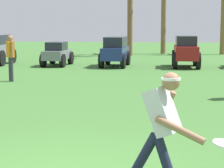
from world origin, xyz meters
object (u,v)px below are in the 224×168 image
at_px(parked_car_slot_c, 115,51).
at_px(parked_car_slot_d, 186,51).
at_px(parked_car_slot_b, 57,53).
at_px(palm_tree_right_of_centre, 224,3).
at_px(frisbee_in_flight, 224,144).
at_px(teammate_deep, 10,54).
at_px(frisbee_thrower, 162,126).

bearing_deg(parked_car_slot_c, parked_car_slot_d, 0.30).
xyz_separation_m(parked_car_slot_b, palm_tree_right_of_centre, (8.43, 8.50, 2.64)).
xyz_separation_m(frisbee_in_flight, parked_car_slot_d, (0.12, 15.25, 0.01)).
bearing_deg(parked_car_slot_c, teammate_deep, -117.04).
bearing_deg(teammate_deep, parked_car_slot_d, 42.97).
distance_m(parked_car_slot_b, parked_car_slot_d, 5.89).
bearing_deg(frisbee_in_flight, palm_tree_right_of_centre, 83.58).
distance_m(teammate_deep, parked_car_slot_b, 5.61).
xyz_separation_m(teammate_deep, parked_car_slot_d, (6.02, 5.61, -0.20)).
bearing_deg(parked_car_slot_d, parked_car_slot_c, -179.70).
distance_m(parked_car_slot_b, palm_tree_right_of_centre, 12.26).
bearing_deg(palm_tree_right_of_centre, teammate_deep, -121.32).
distance_m(frisbee_in_flight, palm_tree_right_of_centre, 24.00).
bearing_deg(parked_car_slot_b, parked_car_slot_c, 0.07).
height_order(frisbee_thrower, palm_tree_right_of_centre, palm_tree_right_of_centre).
relative_size(teammate_deep, parked_car_slot_c, 0.64).
xyz_separation_m(frisbee_thrower, parked_car_slot_b, (-5.11, 14.77, -0.23)).
relative_size(frisbee_thrower, parked_car_slot_c, 0.59).
xyz_separation_m(teammate_deep, parked_car_slot_c, (2.86, 5.59, -0.22)).
height_order(parked_car_slot_b, palm_tree_right_of_centre, palm_tree_right_of_centre).
relative_size(frisbee_thrower, parked_car_slot_b, 0.64).
bearing_deg(parked_car_slot_d, teammate_deep, -137.03).
xyz_separation_m(frisbee_in_flight, teammate_deep, (-5.90, 9.64, 0.21)).
bearing_deg(parked_car_slot_d, palm_tree_right_of_centre, 73.27).
relative_size(frisbee_in_flight, parked_car_slot_d, 0.14).
relative_size(frisbee_in_flight, parked_car_slot_b, 0.15).
distance_m(frisbee_thrower, teammate_deep, 10.57).
bearing_deg(frisbee_in_flight, parked_car_slot_b, 110.73).
distance_m(frisbee_thrower, frisbee_in_flight, 0.80).
height_order(frisbee_in_flight, parked_car_slot_d, parked_car_slot_d).
xyz_separation_m(frisbee_in_flight, parked_car_slot_b, (-5.76, 15.23, -0.17)).
bearing_deg(palm_tree_right_of_centre, parked_car_slot_b, -134.78).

